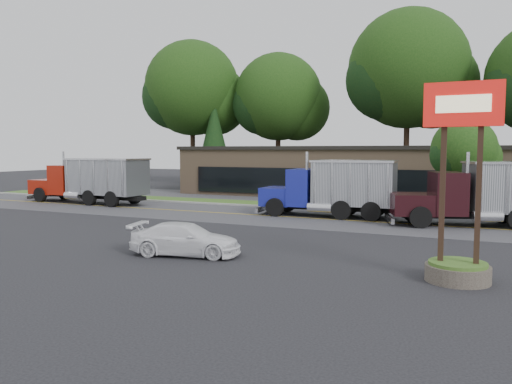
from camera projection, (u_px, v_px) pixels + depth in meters
ground at (200, 241)px, 21.66m from camera, size 140.00×140.00×0.00m
road at (277, 216)px, 29.82m from camera, size 60.00×8.00×0.02m
center_line at (277, 216)px, 29.82m from camera, size 60.00×0.12×0.01m
curb at (301, 209)px, 33.64m from camera, size 60.00×0.30×0.12m
grass_verge at (309, 206)px, 35.27m from camera, size 60.00×3.40×0.03m
far_parking at (329, 200)px, 39.81m from camera, size 60.00×7.00×0.02m
strip_mall at (370, 172)px, 44.26m from camera, size 32.00×12.00×4.00m
bilo_sign at (459, 215)px, 14.90m from camera, size 2.20×1.90×5.95m
tree_far_a at (194, 93)px, 58.09m from camera, size 11.67×10.99×16.65m
tree_far_b at (280, 101)px, 55.89m from camera, size 10.37×9.76×14.79m
tree_far_c at (410, 75)px, 49.96m from camera, size 12.63×11.89×18.02m
evergreen_left at (214, 138)px, 55.03m from camera, size 4.22×4.22×9.60m
tree_verge at (465, 153)px, 30.86m from camera, size 4.20×3.95×5.99m
dump_truck_red at (93, 179)px, 36.86m from camera, size 10.42×3.17×3.36m
dump_truck_blue at (336, 187)px, 29.43m from camera, size 8.14×2.98×3.36m
dump_truck_maroon at (496, 192)px, 25.78m from camera, size 9.65×5.14×3.36m
rally_car at (186, 239)px, 18.80m from camera, size 4.45×2.55×1.21m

